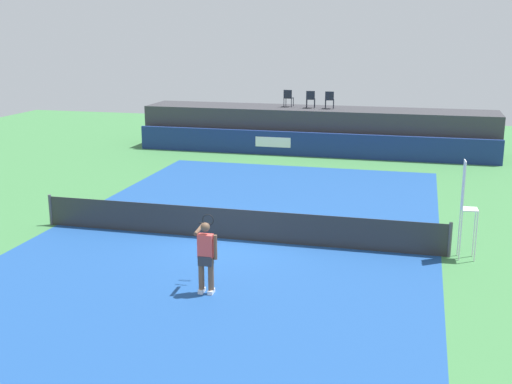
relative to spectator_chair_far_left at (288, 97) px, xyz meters
name	(u,v)px	position (x,y,z in m)	size (l,w,h in m)	color
ground_plane	(259,213)	(1.56, -12.45, -2.69)	(48.00, 48.00, 0.00)	#3D7A42
court_inner	(235,239)	(1.56, -15.45, -2.69)	(12.00, 22.00, 0.00)	#1C478C
sponsor_wall	(311,145)	(1.56, -1.95, -2.09)	(18.00, 0.22, 1.20)	navy
spectator_platform	(317,129)	(1.56, -0.15, -1.59)	(18.00, 2.80, 2.20)	#38383D
spectator_chair_far_left	(288,97)	(0.00, 0.00, 0.00)	(0.47, 0.47, 0.89)	#1E232D
spectator_chair_left	(311,98)	(1.22, -0.27, 0.00)	(0.48, 0.48, 0.89)	#1E232D
spectator_chair_center	(330,99)	(2.20, -0.32, 0.00)	(0.47, 0.47, 0.89)	#1E232D
umpire_chair	(466,203)	(8.10, -15.46, -1.11)	(0.47, 0.47, 2.76)	white
tennis_net	(235,224)	(1.56, -15.45, -2.22)	(12.40, 0.02, 0.95)	#2D2D2D
net_post_near	(51,210)	(-4.64, -15.45, -2.19)	(0.10, 0.10, 1.00)	#4C4C51
net_post_far	(450,240)	(7.76, -15.45, -2.19)	(0.10, 0.10, 1.00)	#4C4C51
tennis_player	(206,255)	(2.03, -19.51, -1.73)	(0.69, 1.12, 1.77)	white
tennis_ball	(163,225)	(-1.08, -14.66, -2.66)	(0.07, 0.07, 0.07)	#D8EA33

